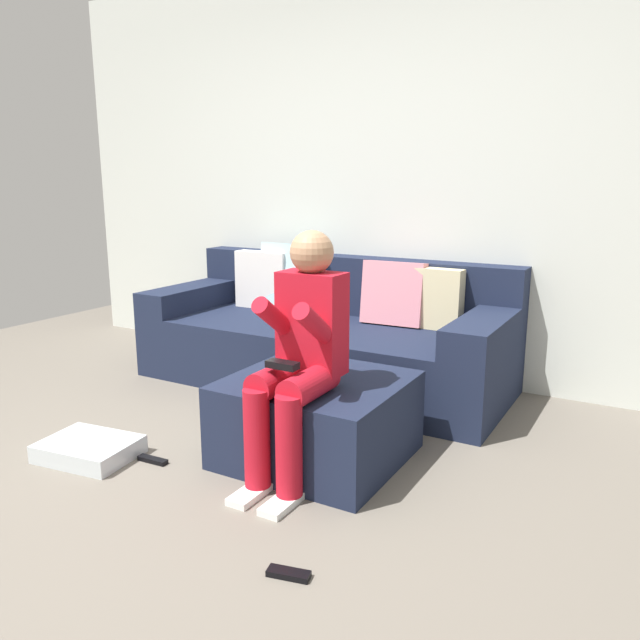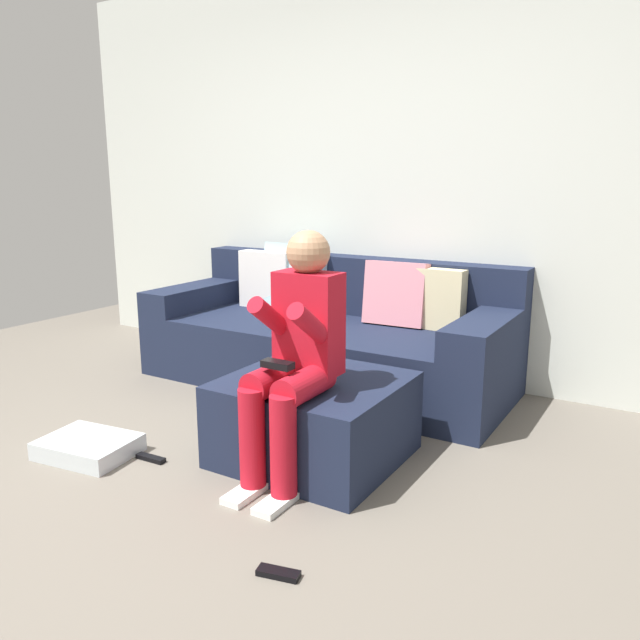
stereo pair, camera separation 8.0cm
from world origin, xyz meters
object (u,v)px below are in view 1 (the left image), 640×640
(storage_bin, at_px, (89,449))
(person_seated, at_px, (299,352))
(remote_by_storage_bin, at_px, (153,460))
(couch_sectional, at_px, (327,337))
(remote_near_ottoman, at_px, (289,574))
(ottoman, at_px, (317,419))

(storage_bin, bearing_deg, person_seated, 19.14)
(person_seated, height_order, storage_bin, person_seated)
(person_seated, relative_size, remote_by_storage_bin, 7.02)
(couch_sectional, height_order, remote_near_ottoman, couch_sectional)
(ottoman, relative_size, remote_by_storage_bin, 5.07)
(remote_by_storage_bin, bearing_deg, couch_sectional, 82.18)
(couch_sectional, height_order, storage_bin, couch_sectional)
(ottoman, distance_m, remote_by_storage_bin, 0.82)
(storage_bin, distance_m, remote_near_ottoman, 1.39)
(storage_bin, bearing_deg, remote_near_ottoman, -12.71)
(person_seated, bearing_deg, couch_sectional, 114.04)
(couch_sectional, xyz_separation_m, remote_by_storage_bin, (-0.12, -1.51, -0.30))
(couch_sectional, relative_size, remote_near_ottoman, 15.98)
(couch_sectional, distance_m, remote_by_storage_bin, 1.54)
(remote_near_ottoman, bearing_deg, ottoman, 101.34)
(ottoman, xyz_separation_m, remote_near_ottoman, (0.39, -0.86, -0.19))
(couch_sectional, relative_size, ottoman, 2.99)
(storage_bin, relative_size, remote_by_storage_bin, 2.78)
(couch_sectional, xyz_separation_m, storage_bin, (-0.43, -1.63, -0.26))
(person_seated, xyz_separation_m, remote_near_ottoman, (0.36, -0.65, -0.58))
(remote_near_ottoman, bearing_deg, person_seated, 105.90)
(storage_bin, distance_m, remote_by_storage_bin, 0.33)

